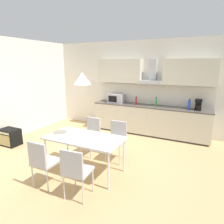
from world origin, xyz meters
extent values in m
cube|color=tan|center=(0.00, 0.00, -0.01)|extent=(7.97, 7.58, 0.02)
cube|color=silver|center=(0.00, 2.58, 1.41)|extent=(6.37, 0.10, 2.82)
cube|color=silver|center=(-2.71, 0.00, 1.41)|extent=(0.10, 6.06, 2.82)
cube|color=#333333|center=(0.77, 2.22, 0.03)|extent=(3.35, 0.55, 0.05)
cube|color=beige|center=(0.77, 2.22, 0.46)|extent=(3.49, 0.60, 0.81)
cube|color=#4C4742|center=(0.77, 2.22, 0.88)|extent=(3.51, 0.62, 0.03)
cube|color=silver|center=(-0.73, 1.91, 0.66)|extent=(0.01, 0.01, 0.14)
cube|color=silver|center=(-0.23, 1.91, 0.66)|extent=(0.01, 0.01, 0.14)
cube|color=silver|center=(0.27, 1.91, 0.66)|extent=(0.01, 0.01, 0.14)
cube|color=silver|center=(0.77, 1.91, 0.66)|extent=(0.01, 0.01, 0.14)
cube|color=silver|center=(0.77, 2.51, 1.19)|extent=(3.49, 0.02, 0.60)
cube|color=beige|center=(-0.27, 2.36, 1.90)|extent=(1.41, 0.34, 0.71)
cube|color=beige|center=(1.81, 2.36, 1.90)|extent=(1.41, 0.34, 0.71)
cube|color=#B7BABF|center=(0.77, 2.34, 1.59)|extent=(0.67, 0.40, 0.10)
cube|color=#B7BABF|center=(0.77, 2.45, 1.92)|extent=(0.20, 0.16, 0.66)
cube|color=#ADADB2|center=(-0.35, 2.22, 1.03)|extent=(0.48, 0.34, 0.28)
cube|color=black|center=(-0.39, 2.05, 1.03)|extent=(0.29, 0.01, 0.20)
cube|color=black|center=(2.11, 2.22, 0.90)|extent=(0.18, 0.18, 0.02)
cylinder|color=black|center=(2.11, 2.21, 0.97)|extent=(0.12, 0.12, 0.12)
cube|color=black|center=(2.11, 2.28, 1.04)|extent=(0.16, 0.08, 0.30)
cube|color=black|center=(2.11, 2.21, 1.16)|extent=(0.18, 0.16, 0.06)
cylinder|color=blue|center=(1.87, 2.22, 1.02)|extent=(0.07, 0.07, 0.25)
cylinder|color=black|center=(1.87, 2.22, 1.17)|extent=(0.03, 0.03, 0.05)
cylinder|color=green|center=(0.94, 2.28, 1.01)|extent=(0.06, 0.06, 0.22)
cylinder|color=black|center=(0.94, 2.28, 1.14)|extent=(0.02, 0.02, 0.05)
cylinder|color=red|center=(0.33, 2.24, 1.00)|extent=(0.06, 0.06, 0.21)
cylinder|color=black|center=(0.33, 2.24, 1.12)|extent=(0.03, 0.03, 0.05)
cube|color=silver|center=(0.24, -0.49, 0.71)|extent=(1.53, 0.79, 0.04)
cylinder|color=silver|center=(-0.46, -0.83, 0.35)|extent=(0.04, 0.04, 0.69)
cylinder|color=silver|center=(0.95, -0.83, 0.35)|extent=(0.04, 0.04, 0.69)
cylinder|color=silver|center=(-0.46, -0.16, 0.35)|extent=(0.04, 0.04, 0.69)
cylinder|color=silver|center=(0.95, -0.16, 0.35)|extent=(0.04, 0.04, 0.69)
cube|color=#B2B2B7|center=(-0.10, 0.20, 0.45)|extent=(0.44, 0.44, 0.04)
cube|color=#B2B2B7|center=(-0.08, 0.38, 0.67)|extent=(0.38, 0.08, 0.40)
cylinder|color=silver|center=(0.05, 0.02, 0.21)|extent=(0.02, 0.02, 0.43)
cylinder|color=silver|center=(-0.29, 0.05, 0.21)|extent=(0.02, 0.02, 0.43)
cylinder|color=silver|center=(0.09, 0.35, 0.21)|extent=(0.02, 0.02, 0.43)
cylinder|color=silver|center=(-0.25, 0.39, 0.21)|extent=(0.02, 0.02, 0.43)
cube|color=#B2B2B7|center=(0.59, -1.19, 0.45)|extent=(0.43, 0.43, 0.04)
cube|color=#B2B2B7|center=(0.60, -1.37, 0.67)|extent=(0.38, 0.07, 0.40)
cylinder|color=silver|center=(0.40, -1.03, 0.21)|extent=(0.02, 0.02, 0.43)
cylinder|color=silver|center=(0.74, -1.00, 0.21)|extent=(0.02, 0.02, 0.43)
cylinder|color=silver|center=(0.43, -1.37, 0.21)|extent=(0.02, 0.02, 0.43)
cylinder|color=silver|center=(0.77, -1.34, 0.21)|extent=(0.02, 0.02, 0.43)
cube|color=#B2B2B7|center=(-0.10, -1.19, 0.45)|extent=(0.40, 0.40, 0.04)
cube|color=#B2B2B7|center=(-0.10, -1.37, 0.67)|extent=(0.38, 0.04, 0.40)
cylinder|color=silver|center=(-0.27, -1.02, 0.21)|extent=(0.02, 0.02, 0.43)
cylinder|color=silver|center=(0.07, -1.02, 0.21)|extent=(0.02, 0.02, 0.43)
cylinder|color=silver|center=(-0.27, -1.36, 0.21)|extent=(0.02, 0.02, 0.43)
cylinder|color=silver|center=(0.07, -1.36, 0.21)|extent=(0.02, 0.02, 0.43)
cube|color=#B2B2B7|center=(0.59, 0.20, 0.45)|extent=(0.41, 0.41, 0.04)
cube|color=#B2B2B7|center=(0.58, 0.38, 0.67)|extent=(0.38, 0.05, 0.40)
cylinder|color=silver|center=(0.76, 0.04, 0.21)|extent=(0.02, 0.02, 0.43)
cylinder|color=silver|center=(0.42, 0.03, 0.21)|extent=(0.02, 0.02, 0.43)
cylinder|color=silver|center=(0.75, 0.38, 0.21)|extent=(0.02, 0.02, 0.43)
cylinder|color=silver|center=(0.41, 0.37, 0.21)|extent=(0.02, 0.02, 0.43)
cube|color=black|center=(-2.31, -0.25, 0.22)|extent=(0.52, 0.36, 0.44)
cube|color=tan|center=(-2.31, -0.44, 0.19)|extent=(0.44, 0.01, 0.29)
cube|color=beige|center=(-2.31, -0.44, 0.39)|extent=(0.44, 0.01, 0.05)
cone|color=silver|center=(0.24, -0.49, 1.86)|extent=(0.32, 0.32, 0.22)
camera|label=1|loc=(2.36, -3.54, 2.13)|focal=32.00mm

